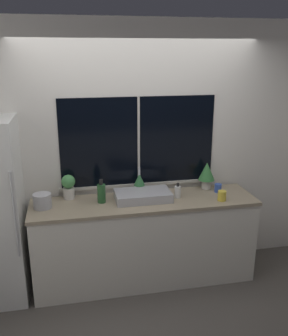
% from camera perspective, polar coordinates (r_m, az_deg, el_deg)
% --- Properties ---
extents(ground_plane, '(14.00, 14.00, 0.00)m').
position_cam_1_polar(ground_plane, '(4.04, 0.95, -18.58)').
color(ground_plane, '#4C4742').
extents(wall_back, '(8.00, 0.09, 2.70)m').
position_cam_1_polar(wall_back, '(4.03, -0.92, 2.64)').
color(wall_back, silver).
rests_on(wall_back, ground_plane).
extents(wall_right, '(0.06, 7.00, 2.70)m').
position_cam_1_polar(wall_right, '(5.58, 19.33, 5.79)').
color(wall_right, silver).
rests_on(wall_right, ground_plane).
extents(counter, '(2.31, 0.59, 0.91)m').
position_cam_1_polar(counter, '(4.04, 0.09, -10.99)').
color(counter, silver).
rests_on(counter, ground_plane).
extents(sink, '(0.57, 0.38, 0.29)m').
position_cam_1_polar(sink, '(3.85, -0.19, -4.20)').
color(sink, '#ADADB2').
rests_on(sink, counter).
extents(potted_plant_left, '(0.14, 0.14, 0.26)m').
position_cam_1_polar(potted_plant_left, '(3.92, -11.43, -2.67)').
color(potted_plant_left, silver).
rests_on(potted_plant_left, counter).
extents(potted_plant_center, '(0.12, 0.12, 0.22)m').
position_cam_1_polar(potted_plant_center, '(3.99, -0.71, -2.33)').
color(potted_plant_center, silver).
rests_on(potted_plant_center, counter).
extents(potted_plant_right, '(0.18, 0.18, 0.30)m').
position_cam_1_polar(potted_plant_right, '(4.17, 9.53, -0.76)').
color(potted_plant_right, silver).
rests_on(potted_plant_right, counter).
extents(soap_bottle, '(0.06, 0.06, 0.16)m').
position_cam_1_polar(soap_bottle, '(3.91, 5.15, -3.59)').
color(soap_bottle, white).
rests_on(soap_bottle, counter).
extents(bottle_tall, '(0.08, 0.08, 0.24)m').
position_cam_1_polar(bottle_tall, '(3.79, -6.50, -3.79)').
color(bottle_tall, '#235128').
rests_on(bottle_tall, counter).
extents(mug_yellow, '(0.09, 0.09, 0.10)m').
position_cam_1_polar(mug_yellow, '(3.91, 11.79, -4.16)').
color(mug_yellow, gold).
rests_on(mug_yellow, counter).
extents(mug_blue, '(0.07, 0.07, 0.09)m').
position_cam_1_polar(mug_blue, '(4.13, 11.21, -3.01)').
color(mug_blue, '#3351AD').
rests_on(mug_blue, counter).
extents(kettle, '(0.18, 0.18, 0.16)m').
position_cam_1_polar(kettle, '(3.77, -15.24, -4.77)').
color(kettle, '#B2B2B7').
rests_on(kettle, counter).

